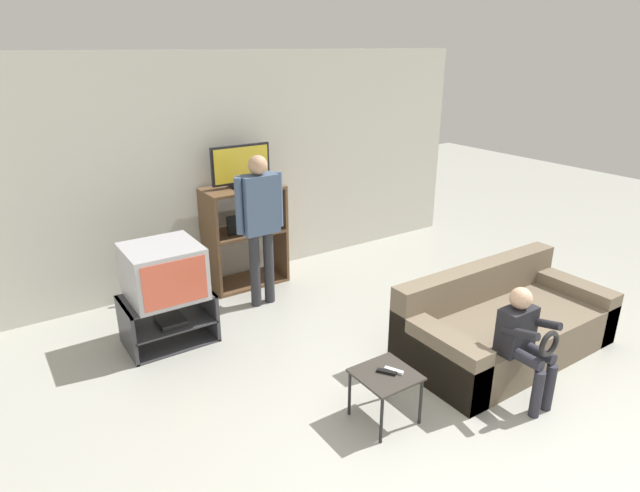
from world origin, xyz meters
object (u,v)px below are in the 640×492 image
at_px(tv_stand, 169,319).
at_px(couch, 503,325).
at_px(media_shelf, 245,235).
at_px(television_main, 163,271).
at_px(snack_table, 386,380).
at_px(television_flat, 241,167).
at_px(person_standing_adult, 260,217).
at_px(remote_control_white, 394,371).
at_px(remote_control_black, 386,372).
at_px(person_seated_child, 525,337).

distance_m(tv_stand, couch, 3.09).
distance_m(tv_stand, media_shelf, 1.50).
xyz_separation_m(television_main, snack_table, (0.95, -2.00, -0.37)).
xyz_separation_m(television_flat, person_standing_adult, (-0.11, -0.61, -0.40)).
bearing_deg(remote_control_white, television_main, 90.79).
relative_size(television_main, remote_control_white, 4.50).
bearing_deg(remote_control_black, media_shelf, 50.70).
bearing_deg(snack_table, remote_control_black, 16.48).
bearing_deg(couch, television_flat, 115.41).
bearing_deg(media_shelf, television_flat, 67.35).
height_order(remote_control_black, couch, couch).
bearing_deg(remote_control_white, remote_control_black, 137.42).
xyz_separation_m(couch, person_seated_child, (-0.49, -0.54, 0.30)).
xyz_separation_m(couch, person_standing_adult, (-1.38, 2.06, 0.73)).
bearing_deg(television_flat, person_standing_adult, -99.80).
height_order(media_shelf, remote_control_white, media_shelf).
distance_m(media_shelf, snack_table, 2.82).
bearing_deg(remote_control_white, tv_stand, 90.97).
distance_m(tv_stand, person_standing_adult, 1.36).
xyz_separation_m(remote_control_black, person_seated_child, (1.04, -0.39, 0.14)).
height_order(tv_stand, television_main, television_main).
xyz_separation_m(television_main, remote_control_white, (1.02, -2.01, -0.31)).
height_order(television_flat, snack_table, television_flat).
xyz_separation_m(person_standing_adult, person_seated_child, (0.89, -2.61, -0.44)).
bearing_deg(remote_control_black, television_flat, 50.52).
height_order(television_flat, person_standing_adult, television_flat).
height_order(television_main, person_seated_child, television_main).
bearing_deg(tv_stand, media_shelf, 33.86).
relative_size(remote_control_white, couch, 0.07).
relative_size(television_main, snack_table, 1.54).
relative_size(tv_stand, media_shelf, 0.69).
height_order(remote_control_white, person_standing_adult, person_standing_adult).
distance_m(television_main, person_seated_child, 3.12).
bearing_deg(person_standing_adult, television_flat, 80.20).
xyz_separation_m(remote_control_black, person_standing_adult, (0.15, 2.21, 0.58)).
bearing_deg(television_flat, remote_control_black, -95.16).
bearing_deg(person_seated_child, snack_table, 159.63).
bearing_deg(media_shelf, couch, -64.18).
bearing_deg(remote_control_white, person_standing_adult, 61.62).
height_order(remote_control_black, remote_control_white, same).
bearing_deg(television_flat, media_shelf, -112.65).
height_order(couch, person_seated_child, person_seated_child).
bearing_deg(television_flat, remote_control_white, -94.01).
bearing_deg(tv_stand, remote_control_black, -64.15).
bearing_deg(remote_control_white, couch, -19.36).
relative_size(tv_stand, television_main, 1.24).
bearing_deg(person_standing_adult, tv_stand, -168.58).
height_order(television_flat, remote_control_white, television_flat).
distance_m(television_main, person_standing_adult, 1.16).
bearing_deg(television_main, remote_control_black, -64.32).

